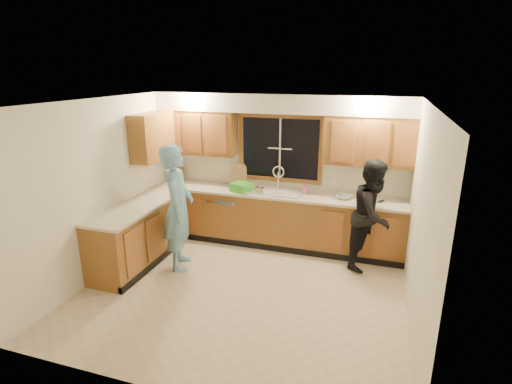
% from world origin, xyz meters
% --- Properties ---
extents(floor, '(4.20, 4.20, 0.00)m').
position_xyz_m(floor, '(0.00, 0.00, 0.00)').
color(floor, beige).
rests_on(floor, ground).
extents(ceiling, '(4.20, 4.20, 0.00)m').
position_xyz_m(ceiling, '(0.00, 0.00, 2.50)').
color(ceiling, silver).
extents(wall_back, '(4.20, 0.00, 4.20)m').
position_xyz_m(wall_back, '(0.00, 1.90, 1.25)').
color(wall_back, white).
rests_on(wall_back, ground).
extents(wall_left, '(0.00, 3.80, 3.80)m').
position_xyz_m(wall_left, '(-2.10, 0.00, 1.25)').
color(wall_left, white).
rests_on(wall_left, ground).
extents(wall_right, '(0.00, 3.80, 3.80)m').
position_xyz_m(wall_right, '(2.10, 0.00, 1.25)').
color(wall_right, white).
rests_on(wall_right, ground).
extents(base_cabinets_back, '(4.20, 0.60, 0.88)m').
position_xyz_m(base_cabinets_back, '(0.00, 1.60, 0.44)').
color(base_cabinets_back, brown).
rests_on(base_cabinets_back, ground).
extents(base_cabinets_left, '(0.60, 1.90, 0.88)m').
position_xyz_m(base_cabinets_left, '(-1.80, 0.35, 0.44)').
color(base_cabinets_left, brown).
rests_on(base_cabinets_left, ground).
extents(countertop_back, '(4.20, 0.63, 0.04)m').
position_xyz_m(countertop_back, '(0.00, 1.58, 0.90)').
color(countertop_back, beige).
rests_on(countertop_back, base_cabinets_back).
extents(countertop_left, '(0.63, 1.90, 0.04)m').
position_xyz_m(countertop_left, '(-1.79, 0.35, 0.90)').
color(countertop_left, beige).
rests_on(countertop_left, base_cabinets_left).
extents(upper_cabinets_left, '(1.35, 0.33, 0.75)m').
position_xyz_m(upper_cabinets_left, '(-1.43, 1.73, 1.83)').
color(upper_cabinets_left, brown).
rests_on(upper_cabinets_left, wall_back).
extents(upper_cabinets_right, '(1.35, 0.33, 0.75)m').
position_xyz_m(upper_cabinets_right, '(1.43, 1.73, 1.83)').
color(upper_cabinets_right, brown).
rests_on(upper_cabinets_right, wall_back).
extents(upper_cabinets_return, '(0.33, 0.90, 0.75)m').
position_xyz_m(upper_cabinets_return, '(-1.94, 1.12, 1.83)').
color(upper_cabinets_return, brown).
rests_on(upper_cabinets_return, wall_left).
extents(soffit, '(4.20, 0.35, 0.30)m').
position_xyz_m(soffit, '(0.00, 1.72, 2.35)').
color(soffit, white).
rests_on(soffit, wall_back).
extents(window_frame, '(1.44, 0.03, 1.14)m').
position_xyz_m(window_frame, '(0.00, 1.89, 1.60)').
color(window_frame, black).
rests_on(window_frame, wall_back).
extents(sink, '(0.86, 0.52, 0.57)m').
position_xyz_m(sink, '(0.00, 1.60, 0.86)').
color(sink, silver).
rests_on(sink, countertop_back).
extents(dishwasher, '(0.60, 0.56, 0.82)m').
position_xyz_m(dishwasher, '(-0.85, 1.59, 0.41)').
color(dishwasher, white).
rests_on(dishwasher, floor).
extents(stove, '(0.58, 0.75, 0.90)m').
position_xyz_m(stove, '(-1.80, -0.22, 0.45)').
color(stove, white).
rests_on(stove, floor).
extents(man, '(0.65, 0.79, 1.86)m').
position_xyz_m(man, '(-1.14, 0.39, 0.93)').
color(man, '#72B1D8').
rests_on(man, floor).
extents(woman, '(0.89, 0.98, 1.65)m').
position_xyz_m(woman, '(1.58, 1.26, 0.82)').
color(woman, black).
rests_on(woman, floor).
extents(knife_block, '(0.16, 0.16, 0.23)m').
position_xyz_m(knife_block, '(-1.82, 1.76, 1.03)').
color(knife_block, '#9D5C2B').
rests_on(knife_block, countertop_back).
extents(cutting_board, '(0.30, 0.20, 0.37)m').
position_xyz_m(cutting_board, '(-0.72, 1.82, 1.11)').
color(cutting_board, tan).
rests_on(cutting_board, countertop_back).
extents(dish_crate, '(0.40, 0.39, 0.14)m').
position_xyz_m(dish_crate, '(-0.55, 1.49, 0.99)').
color(dish_crate, green).
rests_on(dish_crate, countertop_back).
extents(soap_bottle, '(0.09, 0.09, 0.17)m').
position_xyz_m(soap_bottle, '(0.49, 1.69, 1.00)').
color(soap_bottle, pink).
rests_on(soap_bottle, countertop_back).
extents(bowl, '(0.28, 0.28, 0.06)m').
position_xyz_m(bowl, '(1.11, 1.60, 0.95)').
color(bowl, silver).
rests_on(bowl, countertop_back).
extents(can_left, '(0.08, 0.08, 0.12)m').
position_xyz_m(can_left, '(-0.25, 1.41, 0.98)').
color(can_left, '#C2B995').
rests_on(can_left, countertop_back).
extents(can_right, '(0.08, 0.08, 0.12)m').
position_xyz_m(can_right, '(-0.16, 1.40, 0.98)').
color(can_right, '#C2B995').
rests_on(can_right, countertop_back).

